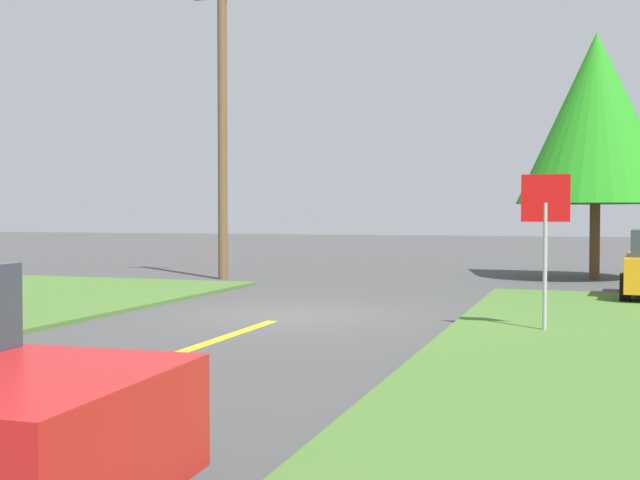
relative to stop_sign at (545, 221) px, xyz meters
The scene contains 5 objects.
ground_plane 5.26m from the stop_sign, 167.72° to the left, with size 120.00×120.00×0.00m, color #414141.
lane_stripe_center 8.65m from the stop_sign, 124.70° to the right, with size 0.20×14.00×0.01m, color yellow.
stop_sign is the anchor object (origin of this frame).
utility_pole_mid 13.25m from the stop_sign, 139.22° to the left, with size 1.80×0.29×9.26m.
oak_tree_left 12.31m from the stop_sign, 85.65° to the left, with size 4.67×4.67×7.44m.
Camera 1 is at (5.42, -14.49, 1.96)m, focal length 44.64 mm.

